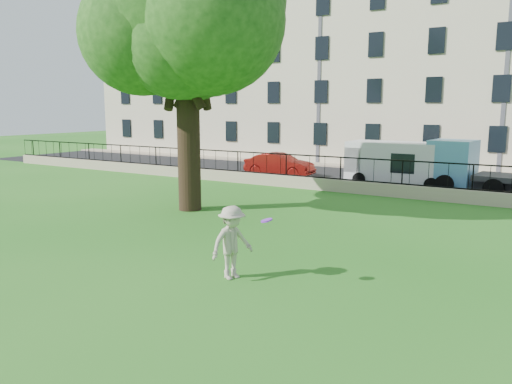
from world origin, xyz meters
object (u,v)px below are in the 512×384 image
Objects in this scene: tree at (184,12)px; white_van at (401,164)px; red_sedan at (279,165)px; man at (232,242)px; frisbee at (267,220)px; blue_truck at (496,169)px.

tree reaches higher than white_van.
man is at bearing -157.59° from red_sedan.
frisbee is at bearing -73.14° from man.
tree is 12.78m from red_sedan.
blue_truck is at bearing 44.70° from tree.
frisbee is at bearing -93.92° from blue_truck.
white_van is (-0.50, 16.59, 0.25)m from man.
frisbee is (7.19, -6.08, -6.13)m from tree.
tree is 10.99m from man.
frisbee is 16.53m from blue_truck.
tree reaches higher than blue_truck.
blue_truck reaches higher than man.
white_van is at bearing 21.92° from man.
white_van is at bearing -92.62° from red_sedan.
man is 6.64× the size of frisbee.
blue_truck is at bearing 79.27° from frisbee.
man is 0.33× the size of white_van.
blue_truck is at bearing -3.84° from white_van.
tree is 42.07× the size of frisbee.
tree reaches higher than man.
tree is 13.68m from white_van.
man is at bearing -97.31° from blue_truck.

